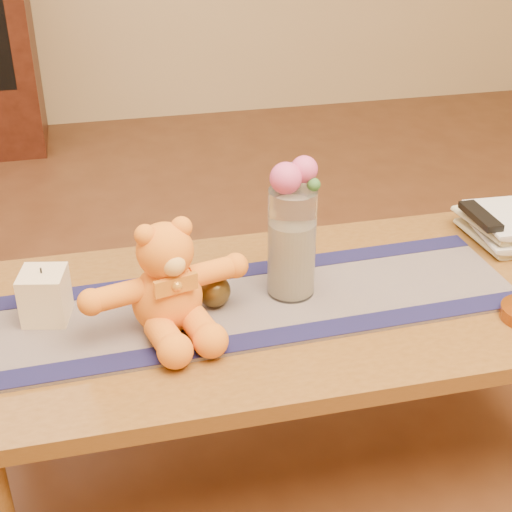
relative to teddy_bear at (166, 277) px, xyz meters
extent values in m
plane|color=#4F2A16|center=(0.26, 0.04, -0.58)|extent=(5.50, 5.50, 0.00)
cube|color=brown|center=(0.26, 0.04, -0.15)|extent=(1.40, 0.70, 0.04)
cylinder|color=brown|center=(-0.38, 0.33, -0.37)|extent=(0.07, 0.07, 0.41)
cylinder|color=brown|center=(0.90, 0.33, -0.37)|extent=(0.07, 0.07, 0.41)
cube|color=#16183E|center=(0.22, 0.04, -0.12)|extent=(1.21, 0.39, 0.01)
cube|color=#16153F|center=(0.22, -0.10, -0.12)|extent=(1.20, 0.10, 0.00)
cube|color=#16153F|center=(0.21, 0.19, -0.12)|extent=(1.20, 0.10, 0.00)
cube|color=beige|center=(-0.26, 0.09, -0.06)|extent=(0.11, 0.11, 0.12)
cylinder|color=black|center=(-0.26, 0.09, 0.00)|extent=(0.00, 0.00, 0.01)
cylinder|color=silver|center=(0.30, 0.07, 0.01)|extent=(0.11, 0.11, 0.26)
cylinder|color=beige|center=(0.30, 0.07, -0.03)|extent=(0.09, 0.09, 0.18)
sphere|color=#CF4980|center=(0.28, 0.06, 0.18)|extent=(0.07, 0.07, 0.07)
sphere|color=#CF4980|center=(0.32, 0.07, 0.19)|extent=(0.06, 0.06, 0.06)
sphere|color=#466098|center=(0.31, 0.10, 0.17)|extent=(0.04, 0.04, 0.04)
sphere|color=#466098|center=(0.27, 0.09, 0.16)|extent=(0.04, 0.04, 0.04)
sphere|color=#33662D|center=(0.34, 0.05, 0.16)|extent=(0.03, 0.03, 0.03)
sphere|color=#4A3918|center=(0.11, 0.05, -0.08)|extent=(0.08, 0.08, 0.08)
imported|color=beige|center=(0.84, 0.20, -0.12)|extent=(0.18, 0.23, 0.02)
imported|color=beige|center=(0.85, 0.20, -0.10)|extent=(0.18, 0.24, 0.02)
imported|color=beige|center=(0.84, 0.20, -0.08)|extent=(0.19, 0.24, 0.02)
imported|color=beige|center=(0.85, 0.20, -0.06)|extent=(0.17, 0.23, 0.02)
cube|color=black|center=(0.84, 0.19, -0.04)|extent=(0.05, 0.16, 0.02)
camera|label=1|loc=(-0.12, -1.34, 0.80)|focal=51.57mm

